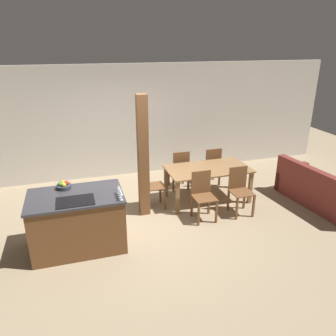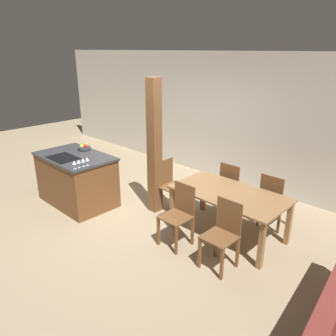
# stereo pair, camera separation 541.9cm
# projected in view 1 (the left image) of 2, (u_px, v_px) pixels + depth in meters

# --- Properties ---
(ground_plane) EXTENTS (16.00, 16.00, 0.00)m
(ground_plane) POSITION_uv_depth(u_px,v_px,m) (140.00, 222.00, 6.14)
(ground_plane) COLOR #9E896B
(wall_back) EXTENTS (11.20, 0.08, 2.70)m
(wall_back) POSITION_uv_depth(u_px,v_px,m) (117.00, 122.00, 7.88)
(wall_back) COLOR silver
(wall_back) RESTS_ON ground_plane
(kitchen_island) EXTENTS (1.47, 0.93, 0.94)m
(kitchen_island) POSITION_uv_depth(u_px,v_px,m) (78.00, 221.00, 5.27)
(kitchen_island) COLOR brown
(kitchen_island) RESTS_ON ground_plane
(fruit_bowl) EXTENTS (0.24, 0.24, 0.11)m
(fruit_bowl) POSITION_uv_depth(u_px,v_px,m) (64.00, 185.00, 5.31)
(fruit_bowl) COLOR #383D47
(fruit_bowl) RESTS_ON kitchen_island
(wine_glass_near) EXTENTS (0.06, 0.06, 0.14)m
(wine_glass_near) POSITION_uv_depth(u_px,v_px,m) (121.00, 194.00, 4.88)
(wine_glass_near) COLOR silver
(wine_glass_near) RESTS_ON kitchen_island
(wine_glass_middle) EXTENTS (0.06, 0.06, 0.14)m
(wine_glass_middle) POSITION_uv_depth(u_px,v_px,m) (120.00, 192.00, 4.96)
(wine_glass_middle) COLOR silver
(wine_glass_middle) RESTS_ON kitchen_island
(wine_glass_far) EXTENTS (0.06, 0.06, 0.14)m
(wine_glass_far) POSITION_uv_depth(u_px,v_px,m) (119.00, 189.00, 5.03)
(wine_glass_far) COLOR silver
(wine_glass_far) RESTS_ON kitchen_island
(wine_glass_end) EXTENTS (0.06, 0.06, 0.14)m
(wine_glass_end) POSITION_uv_depth(u_px,v_px,m) (118.00, 187.00, 5.10)
(wine_glass_end) COLOR silver
(wine_glass_end) RESTS_ON kitchen_island
(dining_table) EXTENTS (1.71, 0.93, 0.72)m
(dining_table) POSITION_uv_depth(u_px,v_px,m) (208.00, 172.00, 6.80)
(dining_table) COLOR olive
(dining_table) RESTS_ON ground_plane
(dining_chair_near_left) EXTENTS (0.40, 0.40, 0.92)m
(dining_chair_near_left) POSITION_uv_depth(u_px,v_px,m) (203.00, 195.00, 6.13)
(dining_chair_near_left) COLOR brown
(dining_chair_near_left) RESTS_ON ground_plane
(dining_chair_near_right) EXTENTS (0.40, 0.40, 0.92)m
(dining_chair_near_right) POSITION_uv_depth(u_px,v_px,m) (240.00, 190.00, 6.34)
(dining_chair_near_right) COLOR brown
(dining_chair_near_right) RESTS_ON ground_plane
(dining_chair_far_left) EXTENTS (0.40, 0.40, 0.92)m
(dining_chair_far_left) POSITION_uv_depth(u_px,v_px,m) (180.00, 169.00, 7.37)
(dining_chair_far_left) COLOR brown
(dining_chair_far_left) RESTS_ON ground_plane
(dining_chair_far_right) EXTENTS (0.40, 0.40, 0.92)m
(dining_chair_far_right) POSITION_uv_depth(u_px,v_px,m) (211.00, 165.00, 7.57)
(dining_chair_far_right) COLOR brown
(dining_chair_far_right) RESTS_ON ground_plane
(dining_chair_head_end) EXTENTS (0.40, 0.40, 0.92)m
(dining_chair_head_end) POSITION_uv_depth(u_px,v_px,m) (150.00, 185.00, 6.52)
(dining_chair_head_end) COLOR brown
(dining_chair_head_end) RESTS_ON ground_plane
(couch) EXTENTS (1.02, 2.05, 0.83)m
(couch) POSITION_uv_depth(u_px,v_px,m) (322.00, 193.00, 6.68)
(couch) COLOR maroon
(couch) RESTS_ON ground_plane
(timber_post) EXTENTS (0.19, 0.19, 2.32)m
(timber_post) POSITION_uv_depth(u_px,v_px,m) (143.00, 157.00, 6.06)
(timber_post) COLOR brown
(timber_post) RESTS_ON ground_plane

